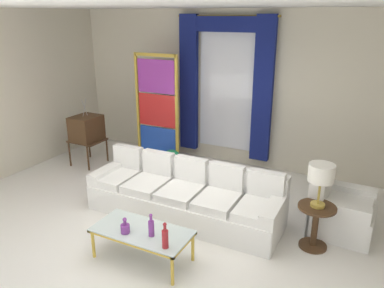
% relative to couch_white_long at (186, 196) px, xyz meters
% --- Properties ---
extents(ground_plane, '(16.00, 16.00, 0.00)m').
position_rel_couch_white_long_xyz_m(ground_plane, '(-0.04, -0.65, -0.31)').
color(ground_plane, white).
extents(wall_rear, '(8.00, 0.12, 3.00)m').
position_rel_couch_white_long_xyz_m(wall_rear, '(-0.04, 2.41, 1.19)').
color(wall_rear, beige).
rests_on(wall_rear, ground).
extents(wall_left, '(0.12, 7.00, 3.00)m').
position_rel_couch_white_long_xyz_m(wall_left, '(-3.70, -0.05, 1.19)').
color(wall_left, beige).
rests_on(wall_left, ground).
extents(ceiling_slab, '(8.00, 7.60, 0.04)m').
position_rel_couch_white_long_xyz_m(ceiling_slab, '(-0.04, 0.15, 2.71)').
color(ceiling_slab, white).
extents(curtained_window, '(2.00, 0.17, 2.70)m').
position_rel_couch_white_long_xyz_m(curtained_window, '(-0.34, 2.24, 1.43)').
color(curtained_window, white).
rests_on(curtained_window, ground).
extents(couch_white_long, '(2.92, 0.93, 0.86)m').
position_rel_couch_white_long_xyz_m(couch_white_long, '(0.00, 0.00, 0.00)').
color(couch_white_long, white).
rests_on(couch_white_long, ground).
extents(coffee_table, '(1.21, 0.58, 0.41)m').
position_rel_couch_white_long_xyz_m(coffee_table, '(0.04, -1.23, 0.07)').
color(coffee_table, silver).
rests_on(coffee_table, ground).
extents(bottle_blue_decanter, '(0.07, 0.07, 0.29)m').
position_rel_couch_white_long_xyz_m(bottle_blue_decanter, '(0.21, -1.28, 0.22)').
color(bottle_blue_decanter, '#753384').
rests_on(bottle_blue_decanter, coffee_table).
extents(bottle_crystal_tall, '(0.11, 0.11, 0.20)m').
position_rel_couch_white_long_xyz_m(bottle_crystal_tall, '(-0.10, -1.37, 0.17)').
color(bottle_crystal_tall, '#753384').
rests_on(bottle_crystal_tall, coffee_table).
extents(bottle_amber_squat, '(0.07, 0.07, 0.32)m').
position_rel_couch_white_long_xyz_m(bottle_amber_squat, '(0.48, -1.41, 0.23)').
color(bottle_amber_squat, maroon).
rests_on(bottle_amber_squat, coffee_table).
extents(vintage_tv, '(0.62, 0.60, 1.35)m').
position_rel_couch_white_long_xyz_m(vintage_tv, '(-2.73, 0.92, 0.42)').
color(vintage_tv, '#472D19').
rests_on(vintage_tv, ground).
extents(armchair_white, '(0.86, 0.86, 0.80)m').
position_rel_couch_white_long_xyz_m(armchair_white, '(2.09, 0.56, -0.02)').
color(armchair_white, white).
rests_on(armchair_white, ground).
extents(stained_glass_divider, '(0.95, 0.05, 2.20)m').
position_rel_couch_white_long_xyz_m(stained_glass_divider, '(-1.50, 1.61, 0.75)').
color(stained_glass_divider, gold).
rests_on(stained_glass_divider, ground).
extents(peacock_figurine, '(0.44, 0.60, 0.50)m').
position_rel_couch_white_long_xyz_m(peacock_figurine, '(-1.04, 1.26, -0.09)').
color(peacock_figurine, beige).
rests_on(peacock_figurine, ground).
extents(round_side_table, '(0.48, 0.48, 0.59)m').
position_rel_couch_white_long_xyz_m(round_side_table, '(1.88, -0.00, 0.05)').
color(round_side_table, '#472D19').
rests_on(round_side_table, ground).
extents(table_lamp_brass, '(0.32, 0.32, 0.57)m').
position_rel_couch_white_long_xyz_m(table_lamp_brass, '(1.88, -0.00, 0.72)').
color(table_lamp_brass, '#B29338').
rests_on(table_lamp_brass, round_side_table).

